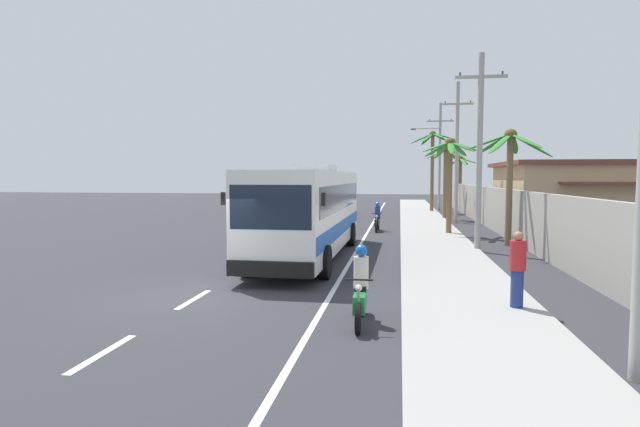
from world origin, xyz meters
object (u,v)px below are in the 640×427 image
at_px(motorcycle_beside_bus, 361,292).
at_px(palm_second, 450,163).
at_px(coach_bus_foreground, 310,209).
at_px(utility_pole_mid, 480,149).
at_px(utility_pole_distant, 439,153).
at_px(palm_fourth, 460,172).
at_px(coach_bus_far_lane, 313,192).
at_px(palm_farthest, 433,154).
at_px(palm_nearest, 509,160).
at_px(motorcycle_trailing, 377,219).
at_px(palm_third, 446,167).
at_px(utility_pole_far, 457,150).
at_px(pedestrian_near_kerb, 518,268).
at_px(roadside_building, 606,196).

height_order(motorcycle_beside_bus, palm_second, palm_second).
height_order(coach_bus_foreground, utility_pole_mid, utility_pole_mid).
relative_size(motorcycle_beside_bus, utility_pole_distant, 0.20).
bearing_deg(coach_bus_foreground, palm_fourth, 73.33).
distance_m(coach_bus_far_lane, palm_farthest, 11.20).
xyz_separation_m(coach_bus_foreground, palm_nearest, (8.23, 4.59, 2.01)).
bearing_deg(palm_second, palm_fourth, 82.06).
height_order(motorcycle_trailing, palm_third, palm_third).
xyz_separation_m(utility_pole_mid, palm_third, (0.08, 16.14, -0.46)).
height_order(coach_bus_far_lane, utility_pole_far, utility_pole_far).
bearing_deg(palm_farthest, utility_pole_mid, -88.98).
xyz_separation_m(coach_bus_foreground, pedestrian_near_kerb, (6.07, -7.22, -0.82)).
relative_size(utility_pole_mid, utility_pole_distant, 0.82).
distance_m(utility_pole_far, utility_pole_distant, 13.39).
relative_size(coach_bus_far_lane, palm_farthest, 1.66).
height_order(palm_second, palm_third, palm_third).
relative_size(pedestrian_near_kerb, palm_fourth, 0.34).
distance_m(pedestrian_near_kerb, utility_pole_distant, 36.70).
xyz_separation_m(pedestrian_near_kerb, palm_fourth, (3.02, 37.58, 2.55)).
distance_m(palm_second, roadside_building, 10.34).
bearing_deg(motorcycle_trailing, utility_pole_far, 50.06).
bearing_deg(palm_fourth, roadside_building, -70.82).
distance_m(coach_bus_foreground, motorcycle_trailing, 10.16).
bearing_deg(palm_fourth, utility_pole_mid, -95.06).
height_order(utility_pole_distant, palm_third, utility_pole_distant).
bearing_deg(utility_pole_distant, utility_pole_mid, -90.74).
bearing_deg(coach_bus_foreground, roadside_building, 39.14).
relative_size(palm_nearest, palm_third, 0.97).
xyz_separation_m(palm_third, roadside_building, (8.62, -6.12, -1.79)).
bearing_deg(motorcycle_beside_bus, utility_pole_mid, 70.01).
bearing_deg(palm_fourth, motorcycle_beside_bus, -99.45).
bearing_deg(coach_bus_foreground, utility_pole_distant, 76.58).
bearing_deg(palm_nearest, palm_third, 96.24).
relative_size(pedestrian_near_kerb, utility_pole_mid, 0.21).
bearing_deg(coach_bus_far_lane, roadside_building, -25.62).
relative_size(motorcycle_beside_bus, palm_farthest, 0.28).
xyz_separation_m(coach_bus_far_lane, utility_pole_far, (10.75, -5.70, 2.99)).
height_order(coach_bus_far_lane, palm_farthest, palm_farthest).
relative_size(utility_pole_far, palm_second, 1.82).
xyz_separation_m(motorcycle_beside_bus, motorcycle_trailing, (-0.45, 18.43, -0.00)).
relative_size(palm_farthest, roadside_building, 0.60).
bearing_deg(palm_second, pedestrian_near_kerb, -89.83).
xyz_separation_m(motorcycle_trailing, utility_pole_mid, (4.46, -7.41, 3.58)).
bearing_deg(palm_second, utility_pole_mid, -84.16).
bearing_deg(pedestrian_near_kerb, palm_farthest, 107.58).
bearing_deg(palm_farthest, palm_third, -86.15).
relative_size(motorcycle_trailing, palm_second, 0.38).
height_order(utility_pole_distant, palm_fourth, utility_pole_distant).
relative_size(motorcycle_beside_bus, utility_pole_far, 0.21).
bearing_deg(utility_pole_far, pedestrian_near_kerb, -92.72).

